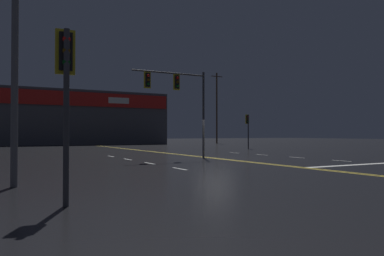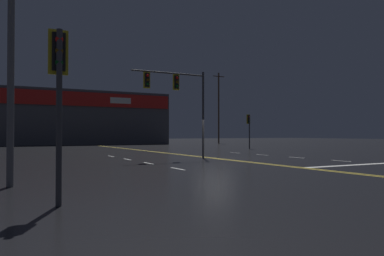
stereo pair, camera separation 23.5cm
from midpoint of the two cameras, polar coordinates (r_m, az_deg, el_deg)
ground_plane at (r=24.13m, az=3.31°, el=-4.64°), size 200.00×200.00×0.00m
road_markings at (r=23.42m, az=7.60°, el=-4.74°), size 15.65×60.00×0.01m
traffic_signal_median at (r=23.58m, az=-2.75°, el=5.73°), size 4.98×0.36×5.62m
traffic_signal_corner_northeast at (r=40.03m, az=8.31°, el=0.67°), size 0.42×0.36×3.65m
traffic_signal_corner_southwest at (r=8.73m, az=-19.43°, el=7.57°), size 0.42×0.36×3.86m
building_backdrop at (r=61.40m, az=-16.55°, el=1.41°), size 24.95×10.23×8.05m
utility_pole_row at (r=56.27m, az=-13.02°, el=3.26°), size 45.17×0.26×12.05m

